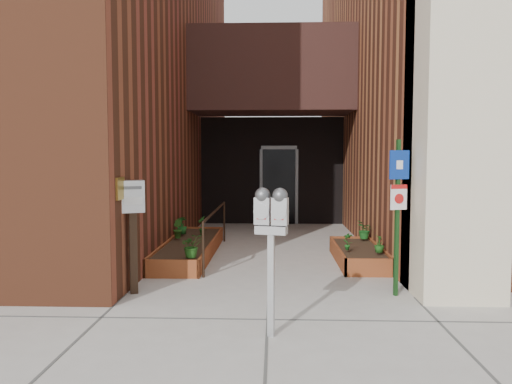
# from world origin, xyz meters

# --- Properties ---
(ground) EXTENTS (80.00, 80.00, 0.00)m
(ground) POSITION_xyz_m (0.00, 0.00, 0.00)
(ground) COLOR #9E9991
(ground) RESTS_ON ground
(architecture) EXTENTS (20.00, 14.60, 10.00)m
(architecture) POSITION_xyz_m (-0.18, 6.89, 4.98)
(architecture) COLOR brown
(architecture) RESTS_ON ground
(planter_left) EXTENTS (0.90, 3.60, 0.30)m
(planter_left) POSITION_xyz_m (-1.55, 2.70, 0.13)
(planter_left) COLOR brown
(planter_left) RESTS_ON ground
(planter_right) EXTENTS (0.80, 2.20, 0.30)m
(planter_right) POSITION_xyz_m (1.60, 2.20, 0.13)
(planter_right) COLOR brown
(planter_right) RESTS_ON ground
(handrail) EXTENTS (0.04, 3.34, 0.90)m
(handrail) POSITION_xyz_m (-1.05, 2.65, 0.75)
(handrail) COLOR black
(handrail) RESTS_ON ground
(parking_meter) EXTENTS (0.37, 0.21, 1.61)m
(parking_meter) POSITION_xyz_m (0.04, -1.54, 1.24)
(parking_meter) COLOR #B4B4B7
(parking_meter) RESTS_ON ground
(sign_post) EXTENTS (0.29, 0.11, 2.16)m
(sign_post) POSITION_xyz_m (1.77, 0.07, 1.33)
(sign_post) COLOR #153B16
(sign_post) RESTS_ON ground
(payment_dropbox) EXTENTS (0.38, 0.33, 1.60)m
(payment_dropbox) POSITION_xyz_m (-1.90, 0.07, 1.15)
(payment_dropbox) COLOR black
(payment_dropbox) RESTS_ON ground
(shrub_left_a) EXTENTS (0.47, 0.47, 0.39)m
(shrub_left_a) POSITION_xyz_m (-1.25, 1.10, 0.49)
(shrub_left_a) COLOR #1F5117
(shrub_left_a) RESTS_ON planter_left
(shrub_left_b) EXTENTS (0.28, 0.28, 0.37)m
(shrub_left_b) POSITION_xyz_m (-1.85, 2.97, 0.49)
(shrub_left_b) COLOR #255618
(shrub_left_b) RESTS_ON planter_left
(shrub_left_c) EXTENTS (0.28, 0.28, 0.36)m
(shrub_left_c) POSITION_xyz_m (-1.85, 3.48, 0.48)
(shrub_left_c) COLOR #18561C
(shrub_left_c) RESTS_ON planter_left
(shrub_left_d) EXTENTS (0.26, 0.26, 0.37)m
(shrub_left_d) POSITION_xyz_m (-1.45, 3.55, 0.48)
(shrub_left_d) COLOR #1A5D1B
(shrub_left_d) RESTS_ON planter_left
(shrub_right_a) EXTENTS (0.18, 0.18, 0.30)m
(shrub_right_a) POSITION_xyz_m (1.85, 1.62, 0.45)
(shrub_right_a) COLOR #1C4E16
(shrub_right_a) RESTS_ON planter_right
(shrub_right_b) EXTENTS (0.17, 0.17, 0.30)m
(shrub_right_b) POSITION_xyz_m (1.35, 1.83, 0.45)
(shrub_right_b) COLOR #1C621D
(shrub_right_b) RESTS_ON planter_right
(shrub_right_c) EXTENTS (0.35, 0.35, 0.36)m
(shrub_right_c) POSITION_xyz_m (1.85, 2.99, 0.48)
(shrub_right_c) COLOR #19581C
(shrub_right_c) RESTS_ON planter_right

